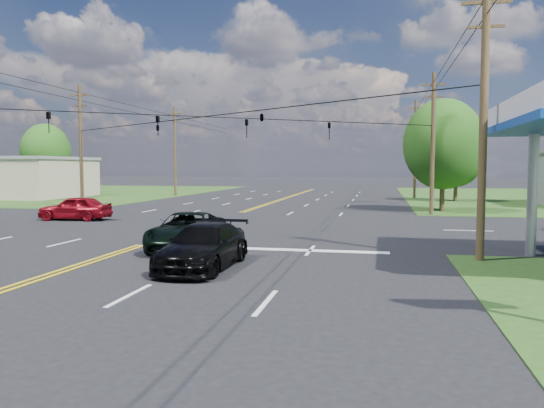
% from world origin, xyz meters
% --- Properties ---
extents(ground, '(280.00, 280.00, 0.00)m').
position_xyz_m(ground, '(0.00, 12.00, 0.00)').
color(ground, black).
rests_on(ground, ground).
extents(grass_nw, '(46.00, 48.00, 0.03)m').
position_xyz_m(grass_nw, '(-35.00, 44.00, 0.00)').
color(grass_nw, '#274616').
rests_on(grass_nw, ground).
extents(stop_bar, '(10.00, 0.50, 0.02)m').
position_xyz_m(stop_bar, '(5.00, 4.00, 0.00)').
color(stop_bar, silver).
rests_on(stop_bar, ground).
extents(retail_nw, '(16.00, 11.00, 4.00)m').
position_xyz_m(retail_nw, '(-30.00, 34.00, 2.00)').
color(retail_nw, '#BEAA8E').
rests_on(retail_nw, ground).
extents(pole_se, '(1.60, 0.28, 9.50)m').
position_xyz_m(pole_se, '(13.00, 3.00, 4.92)').
color(pole_se, '#48331E').
rests_on(pole_se, ground).
extents(pole_nw, '(1.60, 0.28, 9.50)m').
position_xyz_m(pole_nw, '(-13.00, 21.00, 4.92)').
color(pole_nw, '#48331E').
rests_on(pole_nw, ground).
extents(pole_ne, '(1.60, 0.28, 9.50)m').
position_xyz_m(pole_ne, '(13.00, 21.00, 4.92)').
color(pole_ne, '#48331E').
rests_on(pole_ne, ground).
extents(pole_left_far, '(1.60, 0.28, 10.00)m').
position_xyz_m(pole_left_far, '(-13.00, 40.00, 5.17)').
color(pole_left_far, '#48331E').
rests_on(pole_left_far, ground).
extents(pole_right_far, '(1.60, 0.28, 10.00)m').
position_xyz_m(pole_right_far, '(13.00, 40.00, 5.17)').
color(pole_right_far, '#48331E').
rests_on(pole_right_far, ground).
extents(span_wire_signals, '(26.00, 18.00, 1.13)m').
position_xyz_m(span_wire_signals, '(0.00, 12.00, 6.00)').
color(span_wire_signals, black).
rests_on(span_wire_signals, ground).
extents(power_lines, '(26.04, 100.00, 0.64)m').
position_xyz_m(power_lines, '(0.00, 10.00, 8.60)').
color(power_lines, black).
rests_on(power_lines, ground).
extents(tree_right_a, '(5.70, 5.70, 8.18)m').
position_xyz_m(tree_right_a, '(14.00, 24.00, 4.87)').
color(tree_right_a, '#48331E').
rests_on(tree_right_a, ground).
extents(tree_right_b, '(4.94, 4.94, 7.09)m').
position_xyz_m(tree_right_b, '(16.50, 36.00, 4.22)').
color(tree_right_b, '#48331E').
rests_on(tree_right_b, ground).
extents(tree_far_l, '(6.08, 6.08, 8.72)m').
position_xyz_m(tree_far_l, '(-32.00, 44.00, 5.19)').
color(tree_far_l, '#48331E').
rests_on(tree_far_l, ground).
extents(pickup_dkgreen, '(2.95, 5.41, 1.44)m').
position_xyz_m(pickup_dkgreen, '(2.22, 3.50, 0.72)').
color(pickup_dkgreen, black).
rests_on(pickup_dkgreen, ground).
extents(suv_black, '(2.07, 4.88, 1.41)m').
position_xyz_m(suv_black, '(4.11, -0.08, 0.70)').
color(suv_black, black).
rests_on(suv_black, ground).
extents(sedan_red, '(4.42, 2.03, 1.47)m').
position_xyz_m(sedan_red, '(-8.61, 13.00, 0.73)').
color(sedan_red, maroon).
rests_on(sedan_red, ground).
extents(polesign_ne, '(2.31, 0.60, 8.36)m').
position_xyz_m(polesign_ne, '(13.94, 30.00, 6.56)').
color(polesign_ne, '#A5A5AA').
rests_on(polesign_ne, ground).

